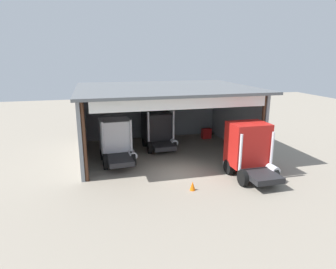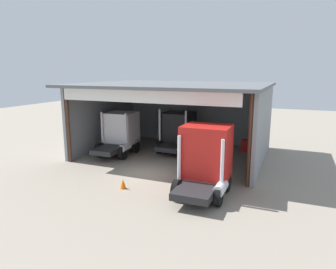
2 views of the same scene
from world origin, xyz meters
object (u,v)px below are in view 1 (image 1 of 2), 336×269
object	(u,v)px
truck_red_right_bay	(249,149)
tool_cart	(206,133)
truck_white_left_bay	(116,140)
traffic_cone	(193,186)
truck_black_yard_outside	(158,129)
oil_drum	(169,134)

from	to	relation	value
truck_red_right_bay	tool_cart	world-z (taller)	truck_red_right_bay
truck_white_left_bay	traffic_cone	bearing A→B (deg)	-60.48
tool_cart	traffic_cone	world-z (taller)	tool_cart
truck_black_yard_outside	truck_red_right_bay	xyz separation A→B (m)	(4.60, -7.80, 0.20)
truck_red_right_bay	traffic_cone	size ratio (longest dim) A/B	7.60
tool_cart	oil_drum	bearing A→B (deg)	163.72
oil_drum	tool_cart	distance (m)	3.78
truck_white_left_bay	oil_drum	world-z (taller)	truck_white_left_bay
truck_white_left_bay	tool_cart	xyz separation A→B (m)	(9.30, 4.57, -1.23)
truck_white_left_bay	truck_black_yard_outside	xyz separation A→B (m)	(3.92, 2.65, -0.01)
truck_white_left_bay	tool_cart	world-z (taller)	truck_white_left_bay
truck_black_yard_outside	oil_drum	world-z (taller)	truck_black_yard_outside
truck_red_right_bay	tool_cart	xyz separation A→B (m)	(0.79, 9.72, -1.42)
truck_red_right_bay	traffic_cone	world-z (taller)	truck_red_right_bay
oil_drum	tool_cart	world-z (taller)	tool_cart
truck_red_right_bay	traffic_cone	xyz separation A→B (m)	(-4.44, -1.24, -1.64)
truck_black_yard_outside	tool_cart	bearing A→B (deg)	17.95
truck_white_left_bay	truck_red_right_bay	xyz separation A→B (m)	(8.51, -5.15, 0.20)
truck_black_yard_outside	traffic_cone	size ratio (longest dim) A/B	7.87
oil_drum	truck_black_yard_outside	bearing A→B (deg)	-120.47
traffic_cone	oil_drum	bearing A→B (deg)	82.46
truck_white_left_bay	traffic_cone	world-z (taller)	truck_white_left_bay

